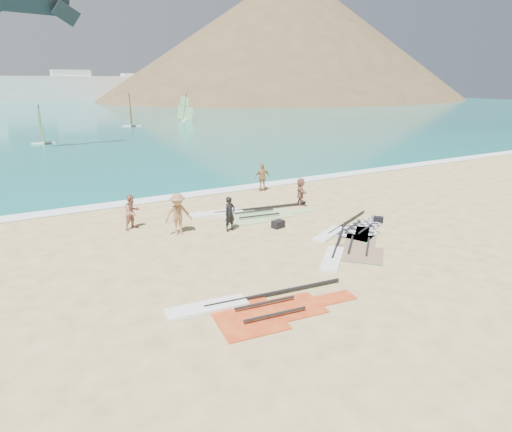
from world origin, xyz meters
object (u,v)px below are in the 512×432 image
rig_green (244,214)px  rig_red (249,308)px  gear_bag_near (278,224)px  beachgoer_right (301,192)px  rig_grey (348,230)px  beachgoer_back (262,177)px  beachgoer_mid (178,214)px  rig_orange (348,250)px  person_wetsuit (230,214)px  beachgoer_left (132,212)px  gear_bag_far (378,220)px

rig_green → rig_red: bearing=-108.5°
gear_bag_near → beachgoer_right: bearing=40.5°
rig_grey → beachgoer_back: (0.36, 8.39, 0.81)m
gear_bag_near → beachgoer_mid: bearing=161.6°
rig_grey → rig_red: 8.27m
rig_green → beachgoer_mid: (-3.88, -1.12, 0.89)m
rig_orange → person_wetsuit: bearing=80.3°
beachgoer_left → beachgoer_mid: size_ratio=0.87×
rig_green → beachgoer_right: size_ratio=4.23×
rig_orange → gear_bag_near: bearing=59.7°
rig_red → person_wetsuit: bearing=75.0°
rig_red → gear_bag_near: 7.59m
rig_red → person_wetsuit: person_wetsuit is taller
beachgoer_back → beachgoer_right: beachgoer_back is taller
rig_red → beachgoer_right: 11.68m
rig_grey → rig_orange: (-1.62, -1.87, 0.00)m
rig_orange → gear_bag_near: gear_bag_near is taller
person_wetsuit → beachgoer_mid: 2.31m
beachgoer_left → rig_grey: bearing=-57.5°
person_wetsuit → beachgoer_mid: size_ratio=0.85×
rig_red → rig_orange: bearing=26.7°
beachgoer_back → beachgoer_right: size_ratio=1.14×
rig_red → person_wetsuit: 7.17m
rig_green → beachgoer_mid: size_ratio=3.42×
rig_green → beachgoer_mid: 4.13m
gear_bag_far → person_wetsuit: (-6.82, 2.40, 0.67)m
rig_grey → rig_orange: rig_orange is taller
rig_red → beachgoer_right: bearing=53.9°
rig_orange → beachgoer_left: (-6.83, 6.98, 0.77)m
person_wetsuit → beachgoer_right: bearing=5.3°
rig_red → rig_grey: bearing=35.0°
rig_grey → beachgoer_right: bearing=56.7°
rig_red → beachgoer_mid: bearing=93.1°
person_wetsuit → rig_red: bearing=-126.5°
gear_bag_far → beachgoer_left: bearing=155.5°
rig_grey → rig_red: rig_red is taller
beachgoer_back → beachgoer_mid: bearing=41.7°
rig_grey → gear_bag_near: bearing=116.3°
beachgoer_mid → gear_bag_far: bearing=-16.5°
rig_red → beachgoer_back: bearing=64.7°
rig_orange → beachgoer_right: bearing=27.5°
rig_green → beachgoer_right: bearing=10.2°
beachgoer_left → beachgoer_mid: bearing=-73.2°
rig_red → beachgoer_left: size_ratio=3.60×
rig_orange → person_wetsuit: size_ratio=3.11×
beachgoer_mid → beachgoer_back: size_ratio=1.09×
rig_grey → person_wetsuit: person_wetsuit is taller
rig_grey → rig_green: (-2.97, 4.52, 0.00)m
rig_grey → beachgoer_mid: 7.69m
gear_bag_far → person_wetsuit: 7.26m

